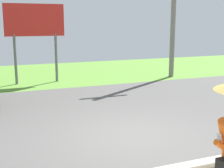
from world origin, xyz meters
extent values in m
cube|color=#565451|center=(0.00, 2.00, -0.05)|extent=(40.00, 8.00, 0.10)
cube|color=#5F9336|center=(0.00, 10.00, -0.05)|extent=(40.00, 8.00, 0.10)
cylinder|color=#E55B19|center=(-0.32, -3.56, 1.16)|extent=(0.29, 0.08, 0.24)
cube|color=#B7B7BC|center=(-0.36, -3.53, 1.25)|extent=(0.02, 0.11, 0.16)
cylinder|color=gray|center=(5.49, 6.79, 3.55)|extent=(0.24, 0.24, 7.10)
cylinder|color=slate|center=(-1.95, 7.65, 1.10)|extent=(0.12, 0.12, 2.20)
cylinder|color=slate|center=(-0.15, 7.65, 1.10)|extent=(0.12, 0.12, 2.20)
cube|color=red|center=(-1.05, 7.65, 2.80)|extent=(2.60, 0.10, 1.40)
camera|label=1|loc=(-2.99, -6.46, 2.71)|focal=49.61mm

